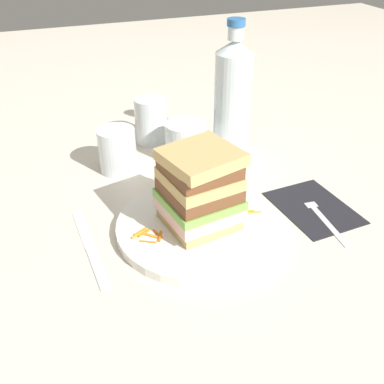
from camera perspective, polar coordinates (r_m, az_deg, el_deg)
The scene contains 22 objects.
ground_plane at distance 0.74m, azimuth 0.63°, elevation -4.43°, with size 3.00×3.00×0.00m, color beige.
main_plate at distance 0.73m, azimuth 0.83°, elevation -4.35°, with size 0.27×0.27×0.02m, color white.
sandwich at distance 0.69m, azimuth 0.86°, elevation 0.35°, with size 0.13×0.13×0.13m.
carrot_shred_0 at distance 0.70m, azimuth -4.39°, elevation -5.24°, with size 0.00×0.00×0.02m, color orange.
carrot_shred_1 at distance 0.70m, azimuth -5.26°, elevation -5.46°, with size 0.00×0.00×0.02m, color orange.
carrot_shred_2 at distance 0.69m, azimuth -5.58°, elevation -6.26°, with size 0.00×0.00×0.03m, color orange.
carrot_shred_3 at distance 0.70m, azimuth -6.12°, elevation -5.20°, with size 0.00×0.00×0.02m, color orange.
carrot_shred_4 at distance 0.70m, azimuth -6.62°, elevation -5.23°, with size 0.00×0.00×0.03m, color orange.
carrot_shred_5 at distance 0.71m, azimuth -6.61°, elevation -4.96°, with size 0.00×0.00×0.02m, color orange.
carrot_shred_6 at distance 0.69m, azimuth -4.07°, elevation -5.60°, with size 0.00×0.00×0.02m, color orange.
carrot_shred_7 at distance 0.77m, azimuth 4.96°, elevation -1.40°, with size 0.00×0.00×0.03m, color orange.
carrot_shred_8 at distance 0.76m, azimuth 5.70°, elevation -1.71°, with size 0.00×0.00×0.02m, color orange.
carrot_shred_9 at distance 0.75m, azimuth 7.48°, elevation -2.61°, with size 0.00×0.00×0.03m, color orange.
carrot_shred_10 at distance 0.75m, azimuth 6.70°, elevation -2.41°, with size 0.00×0.00×0.03m, color orange.
carrot_shred_11 at distance 0.77m, azimuth 6.38°, elevation -1.52°, with size 0.00×0.00×0.03m, color orange.
napkin_dark at distance 0.81m, azimuth 15.08°, elevation -1.88°, with size 0.11×0.15×0.00m, color black.
fork at distance 0.79m, azimuth 15.86°, elevation -2.57°, with size 0.03×0.17×0.00m.
knife at distance 0.71m, azimuth -12.68°, elevation -7.00°, with size 0.03×0.20×0.00m.
juice_glass at distance 0.92m, azimuth -0.80°, elevation 6.19°, with size 0.08×0.08×0.08m.
water_bottle at distance 0.92m, azimuth 5.13°, elevation 11.86°, with size 0.07×0.07×0.27m.
empty_tumbler_0 at distance 0.89m, azimuth -9.40°, elevation 5.23°, with size 0.07×0.07×0.09m, color silver.
empty_tumbler_1 at distance 0.99m, azimuth -5.18°, elevation 8.99°, with size 0.07×0.07×0.10m, color silver.
Camera 1 is at (-0.21, -0.55, 0.45)m, focal length 42.28 mm.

